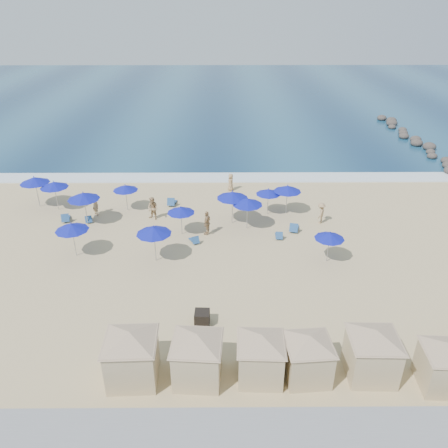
{
  "coord_description": "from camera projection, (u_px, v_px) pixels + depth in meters",
  "views": [
    {
      "loc": [
        0.97,
        -23.77,
        15.35
      ],
      "look_at": [
        1.15,
        3.0,
        1.48
      ],
      "focal_mm": 35.0,
      "sensor_mm": 36.0,
      "label": 1
    }
  ],
  "objects": [
    {
      "name": "umbrella_11",
      "position": [
        330.0,
        236.0,
        27.77
      ],
      "size": [
        1.94,
        1.94,
        2.21
      ],
      "color": "#A5A8AD",
      "rests_on": "ground"
    },
    {
      "name": "ocean",
      "position": [
        216.0,
        96.0,
        76.98
      ],
      "size": [
        160.0,
        80.0,
        0.06
      ],
      "primitive_type": "cube",
      "color": "#0E2F4F",
      "rests_on": "ground"
    },
    {
      "name": "surf_line",
      "position": [
        211.0,
        178.0,
        41.9
      ],
      "size": [
        160.0,
        2.5,
        0.08
      ],
      "primitive_type": "cube",
      "color": "white",
      "rests_on": "ground"
    },
    {
      "name": "beach_chair_0",
      "position": [
        66.0,
        218.0,
        33.73
      ],
      "size": [
        0.92,
        1.44,
        0.73
      ],
      "color": "#244E87",
      "rests_on": "ground"
    },
    {
      "name": "cabana_0",
      "position": [
        131.0,
        349.0,
        19.1
      ],
      "size": [
        4.69,
        4.69,
        2.95
      ],
      "color": "tan",
      "rests_on": "ground"
    },
    {
      "name": "beach_chair_3",
      "position": [
        194.0,
        240.0,
        30.75
      ],
      "size": [
        0.87,
        1.22,
        0.61
      ],
      "color": "#244E87",
      "rests_on": "ground"
    },
    {
      "name": "beachgoer_1",
      "position": [
        153.0,
        209.0,
        33.7
      ],
      "size": [
        1.11,
        1.03,
        1.82
      ],
      "primitive_type": "imported",
      "rotation": [
        0.0,
        0.0,
        5.79
      ],
      "color": "tan",
      "rests_on": "ground"
    },
    {
      "name": "beach_chair_1",
      "position": [
        88.0,
        219.0,
        33.62
      ],
      "size": [
        0.84,
        1.23,
        0.62
      ],
      "color": "#244E87",
      "rests_on": "ground"
    },
    {
      "name": "umbrella_9",
      "position": [
        287.0,
        189.0,
        34.04
      ],
      "size": [
        2.18,
        2.18,
        2.48
      ],
      "color": "#A5A8AD",
      "rests_on": "ground"
    },
    {
      "name": "cabana_4",
      "position": [
        373.0,
        347.0,
        19.32
      ],
      "size": [
        4.52,
        4.52,
        2.84
      ],
      "color": "tan",
      "rests_on": "ground"
    },
    {
      "name": "umbrella_0",
      "position": [
        34.0,
        180.0,
        35.13
      ],
      "size": [
        2.36,
        2.36,
        2.69
      ],
      "color": "#A5A8AD",
      "rests_on": "ground"
    },
    {
      "name": "cabana_5",
      "position": [
        447.0,
        359.0,
        18.84
      ],
      "size": [
        4.15,
        4.15,
        2.61
      ],
      "color": "tan",
      "rests_on": "ground"
    },
    {
      "name": "rock_jetty",
      "position": [
        421.0,
        145.0,
        50.24
      ],
      "size": [
        2.56,
        26.66,
        0.96
      ],
      "color": "#312B28",
      "rests_on": "ground"
    },
    {
      "name": "umbrella_1",
      "position": [
        83.0,
        196.0,
        32.28
      ],
      "size": [
        2.38,
        2.38,
        2.71
      ],
      "color": "#A5A8AD",
      "rests_on": "ground"
    },
    {
      "name": "beachgoer_4",
      "position": [
        231.0,
        182.0,
        38.87
      ],
      "size": [
        0.57,
        0.81,
        1.58
      ],
      "primitive_type": "imported",
      "rotation": [
        0.0,
        0.0,
        4.62
      ],
      "color": "tan",
      "rests_on": "ground"
    },
    {
      "name": "umbrella_6",
      "position": [
        154.0,
        230.0,
        27.7
      ],
      "size": [
        2.28,
        2.28,
        2.6
      ],
      "color": "#A5A8AD",
      "rests_on": "ground"
    },
    {
      "name": "trash_bin",
      "position": [
        202.0,
        318.0,
        22.96
      ],
      "size": [
        0.81,
        0.81,
        0.78
      ],
      "primitive_type": "cube",
      "rotation": [
        0.0,
        0.0,
        -0.04
      ],
      "color": "black",
      "rests_on": "ground"
    },
    {
      "name": "umbrella_3",
      "position": [
        72.0,
        227.0,
        28.31
      ],
      "size": [
        2.18,
        2.18,
        2.48
      ],
      "color": "#A5A8AD",
      "rests_on": "ground"
    },
    {
      "name": "ground",
      "position": [
        206.0,
        266.0,
        28.16
      ],
      "size": [
        160.0,
        160.0,
        0.0
      ],
      "primitive_type": "plane",
      "color": "tan",
      "rests_on": "ground"
    },
    {
      "name": "umbrella_4",
      "position": [
        125.0,
        188.0,
        34.67
      ],
      "size": [
        2.0,
        2.0,
        2.28
      ],
      "color": "#A5A8AD",
      "rests_on": "ground"
    },
    {
      "name": "beachgoer_2",
      "position": [
        207.0,
        223.0,
        31.55
      ],
      "size": [
        0.76,
        1.16,
        1.83
      ],
      "primitive_type": "imported",
      "rotation": [
        0.0,
        0.0,
        4.39
      ],
      "color": "tan",
      "rests_on": "ground"
    },
    {
      "name": "umbrella_2",
      "position": [
        54.0,
        185.0,
        34.65
      ],
      "size": [
        2.22,
        2.22,
        2.53
      ],
      "color": "#A5A8AD",
      "rests_on": "ground"
    },
    {
      "name": "umbrella_10",
      "position": [
        268.0,
        192.0,
        34.05
      ],
      "size": [
        1.96,
        1.96,
        2.23
      ],
      "color": "#A5A8AD",
      "rests_on": "ground"
    },
    {
      "name": "beach_chair_4",
      "position": [
        279.0,
        235.0,
        31.34
      ],
      "size": [
        0.59,
        1.17,
        0.62
      ],
      "color": "#244E87",
      "rests_on": "ground"
    },
    {
      "name": "beachgoer_0",
      "position": [
        95.0,
        204.0,
        34.45
      ],
      "size": [
        0.77,
        0.74,
        1.78
      ],
      "primitive_type": "imported",
      "rotation": [
        0.0,
        0.0,
        2.44
      ],
      "color": "tan",
      "rests_on": "ground"
    },
    {
      "name": "cabana_3",
      "position": [
        308.0,
        351.0,
        19.26
      ],
      "size": [
        4.17,
        4.17,
        2.62
      ],
      "color": "tan",
      "rests_on": "ground"
    },
    {
      "name": "cabana_2",
      "position": [
        261.0,
        350.0,
        19.25
      ],
      "size": [
        4.26,
        4.26,
        2.67
      ],
      "color": "tan",
      "rests_on": "ground"
    },
    {
      "name": "umbrella_8",
      "position": [
        232.0,
        195.0,
        32.48
      ],
      "size": [
        2.36,
        2.36,
        2.69
      ],
      "color": "#A5A8AD",
      "rests_on": "ground"
    },
    {
      "name": "umbrella_7",
      "position": [
        248.0,
        202.0,
        31.73
      ],
      "size": [
        2.23,
        2.23,
        2.53
      ],
      "color": "#A5A8AD",
      "rests_on": "ground"
    },
    {
      "name": "umbrella_5",
      "position": [
        181.0,
        210.0,
        31.05
      ],
      "size": [
        1.98,
        1.98,
        2.26
      ],
      "color": "#A5A8AD",
      "rests_on": "ground"
    },
    {
      "name": "beachgoer_3",
      "position": [
        321.0,
        213.0,
        33.23
      ],
      "size": [
        1.03,
        1.21,
        1.63
      ],
      "primitive_type": "imported",
      "rotation": [
        0.0,
        0.0,
        4.22
      ],
      "color": "tan",
      "rests_on": "ground"
    },
    {
      "name": "beach_chair_5",
      "position": [
        294.0,
        228.0,
        32.29
      ],
      "size": [
        0.93,
        1.48,
        0.75
      ],
      "color": "#244E87",
      "rests_on": "ground"
    },
    {
      "name": "cabana_1",
      "position": [
        197.0,
        351.0,
        19.14
      ],
      "size": [
        4.47,
        4.47,
        2.81
      ],
      "color": "tan",
      "rests_on": "ground"
    },
    {
      "name": "beach_chair_2",
      "position": [
        172.0,
        202.0,
        36.36
      ],
      "size": [
        0.74,
        1.43,
        0.76
      ],
      "color": "#244E87",
      "rests_on": "ground"
    }
  ]
}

